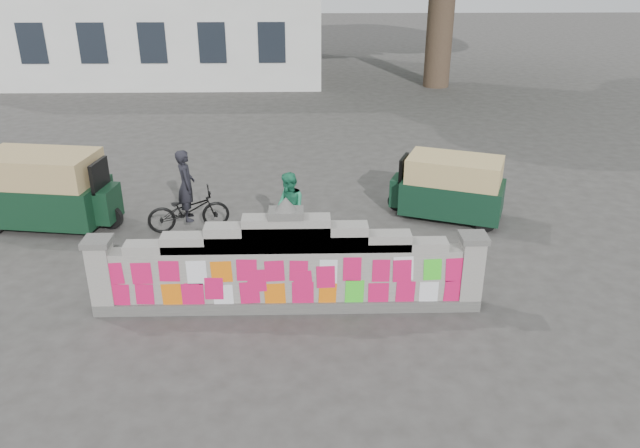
{
  "coord_description": "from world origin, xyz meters",
  "views": [
    {
      "loc": [
        0.31,
        -9.02,
        5.59
      ],
      "look_at": [
        0.56,
        1.0,
        1.1
      ],
      "focal_mm": 35.0,
      "sensor_mm": 36.0,
      "label": 1
    }
  ],
  "objects_px": {
    "cyclist_bike": "(188,210)",
    "rickshaw_left": "(47,189)",
    "pedestrian": "(289,208)",
    "rickshaw_right": "(450,187)",
    "cyclist_rider": "(187,196)"
  },
  "relations": [
    {
      "from": "pedestrian",
      "to": "cyclist_bike",
      "type": "bearing_deg",
      "value": -124.44
    },
    {
      "from": "rickshaw_left",
      "to": "rickshaw_right",
      "type": "relative_size",
      "value": 1.16
    },
    {
      "from": "rickshaw_right",
      "to": "cyclist_rider",
      "type": "bearing_deg",
      "value": 26.85
    },
    {
      "from": "pedestrian",
      "to": "rickshaw_right",
      "type": "height_order",
      "value": "pedestrian"
    },
    {
      "from": "cyclist_bike",
      "to": "rickshaw_left",
      "type": "bearing_deg",
      "value": 69.66
    },
    {
      "from": "cyclist_bike",
      "to": "rickshaw_left",
      "type": "relative_size",
      "value": 0.57
    },
    {
      "from": "pedestrian",
      "to": "rickshaw_left",
      "type": "relative_size",
      "value": 0.48
    },
    {
      "from": "pedestrian",
      "to": "rickshaw_right",
      "type": "bearing_deg",
      "value": 88.35
    },
    {
      "from": "rickshaw_right",
      "to": "pedestrian",
      "type": "bearing_deg",
      "value": 39.11
    },
    {
      "from": "rickshaw_left",
      "to": "rickshaw_right",
      "type": "distance_m",
      "value": 8.71
    },
    {
      "from": "cyclist_bike",
      "to": "cyclist_rider",
      "type": "bearing_deg",
      "value": -0.0
    },
    {
      "from": "rickshaw_left",
      "to": "rickshaw_right",
      "type": "bearing_deg",
      "value": 10.12
    },
    {
      "from": "pedestrian",
      "to": "rickshaw_right",
      "type": "distance_m",
      "value": 3.69
    },
    {
      "from": "cyclist_rider",
      "to": "rickshaw_left",
      "type": "height_order",
      "value": "rickshaw_left"
    },
    {
      "from": "cyclist_rider",
      "to": "rickshaw_left",
      "type": "xyz_separation_m",
      "value": [
        -3.02,
        0.3,
        0.08
      ]
    }
  ]
}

